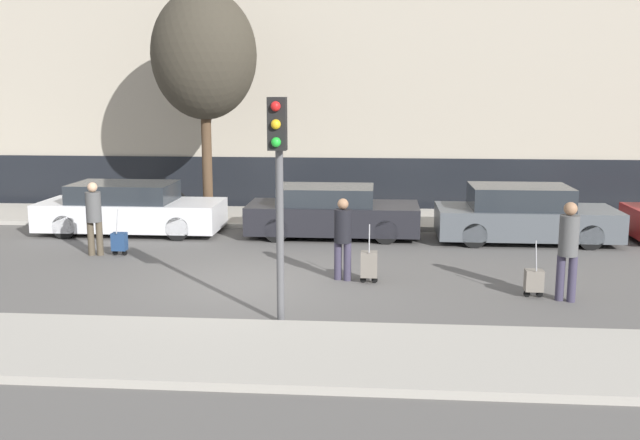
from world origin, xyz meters
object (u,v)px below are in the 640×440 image
(parked_car_2, at_px, (524,215))
(pedestrian_left, at_px, (94,214))
(trolley_left, at_px, (119,242))
(parked_bicycle, at_px, (157,201))
(pedestrian_right, at_px, (568,245))
(parked_car_1, at_px, (331,213))
(pedestrian_center, at_px, (343,234))
(trolley_right, at_px, (534,280))
(parked_car_0, at_px, (130,209))
(traffic_light, at_px, (278,165))
(bare_tree_near_crossing, at_px, (204,56))
(trolley_center, at_px, (369,264))

(parked_car_2, xyz_separation_m, pedestrian_left, (-9.98, -2.34, 0.29))
(parked_car_2, xyz_separation_m, trolley_left, (-9.43, -2.31, -0.33))
(parked_car_2, distance_m, parked_bicycle, 10.35)
(trolley_left, relative_size, pedestrian_right, 0.60)
(parked_car_1, distance_m, pedestrian_center, 4.27)
(parked_car_1, xyz_separation_m, trolley_right, (4.01, -5.14, -0.31))
(parked_car_2, xyz_separation_m, pedestrian_right, (-0.26, -5.12, 0.37))
(parked_car_0, relative_size, parked_car_1, 1.08)
(parked_car_2, xyz_separation_m, traffic_light, (-5.14, -6.82, 1.92))
(pedestrian_left, height_order, bare_tree_near_crossing, bare_tree_near_crossing)
(parked_car_2, height_order, traffic_light, traffic_light)
(pedestrian_right, distance_m, trolley_right, 0.90)
(parked_car_0, height_order, trolley_left, parked_car_0)
(pedestrian_left, height_order, trolley_right, pedestrian_left)
(parked_car_2, bearing_deg, bare_tree_near_crossing, 166.54)
(pedestrian_left, bearing_deg, parked_car_1, -156.37)
(trolley_left, height_order, trolley_right, trolley_left)
(parked_car_0, distance_m, parked_car_1, 5.29)
(trolley_left, distance_m, bare_tree_near_crossing, 6.19)
(pedestrian_right, relative_size, trolley_right, 1.70)
(parked_car_0, relative_size, traffic_light, 1.31)
(trolley_right, distance_m, parked_bicycle, 11.88)
(trolley_left, relative_size, traffic_light, 0.30)
(bare_tree_near_crossing, bearing_deg, parked_bicycle, 164.20)
(parked_car_2, bearing_deg, pedestrian_right, -92.85)
(bare_tree_near_crossing, bearing_deg, trolley_center, -53.12)
(trolley_left, distance_m, pedestrian_center, 5.46)
(trolley_right, xyz_separation_m, bare_tree_near_crossing, (-7.64, 6.94, 4.32))
(trolley_right, bearing_deg, parked_car_0, 150.97)
(trolley_left, xyz_separation_m, traffic_light, (4.29, -4.51, 2.25))
(pedestrian_left, bearing_deg, parked_bicycle, -91.65)
(parked_car_1, bearing_deg, pedestrian_center, -83.23)
(pedestrian_left, bearing_deg, bare_tree_near_crossing, -112.32)
(parked_car_2, bearing_deg, parked_car_1, 177.43)
(traffic_light, relative_size, bare_tree_near_crossing, 0.57)
(trolley_right, xyz_separation_m, parked_bicycle, (-9.28, 7.40, 0.18))
(trolley_center, bearing_deg, parked_car_1, 103.08)
(pedestrian_left, height_order, pedestrian_center, pedestrian_left)
(parked_car_0, relative_size, trolley_left, 4.42)
(parked_car_1, relative_size, bare_tree_near_crossing, 0.69)
(pedestrian_left, relative_size, trolley_center, 1.44)
(trolley_center, bearing_deg, pedestrian_center, 161.31)
(trolley_right, bearing_deg, pedestrian_left, 164.29)
(trolley_left, bearing_deg, pedestrian_center, -18.28)
(parked_car_2, distance_m, pedestrian_left, 10.25)
(parked_car_0, xyz_separation_m, trolley_right, (9.30, -5.16, -0.32))
(parked_car_1, height_order, bare_tree_near_crossing, bare_tree_near_crossing)
(parked_car_2, distance_m, bare_tree_near_crossing, 9.52)
(pedestrian_left, bearing_deg, pedestrian_center, 161.10)
(trolley_right, bearing_deg, trolley_left, 163.20)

